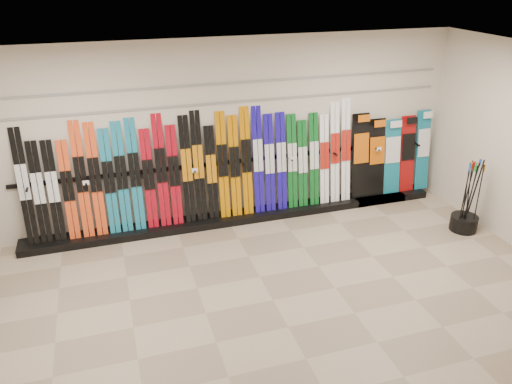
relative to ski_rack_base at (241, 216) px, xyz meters
name	(u,v)px	position (x,y,z in m)	size (l,w,h in m)	color
floor	(273,300)	(-0.22, -2.28, -0.06)	(8.00, 8.00, 0.00)	gray
back_wall	(223,133)	(-0.22, 0.22, 1.44)	(8.00, 8.00, 0.00)	beige
ceiling	(277,67)	(-0.22, -2.28, 2.94)	(8.00, 8.00, 0.00)	silver
ski_rack_base	(241,216)	(0.00, 0.00, 0.00)	(8.00, 0.40, 0.12)	black
skis	(199,170)	(-0.68, 0.08, 0.90)	(5.37, 0.30, 1.81)	black
snowboards	(390,155)	(2.83, 0.07, 0.77)	(1.58, 0.23, 1.52)	black
pole_bin	(464,223)	(3.38, -1.43, 0.07)	(0.43, 0.43, 0.25)	black
ski_poles	(470,197)	(3.37, -1.46, 0.55)	(0.37, 0.29, 1.18)	black
slatwall_rail_0	(223,103)	(-0.22, 0.20, 1.94)	(7.60, 0.02, 0.03)	gray
slatwall_rail_1	(222,84)	(-0.22, 0.20, 2.24)	(7.60, 0.02, 0.03)	gray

